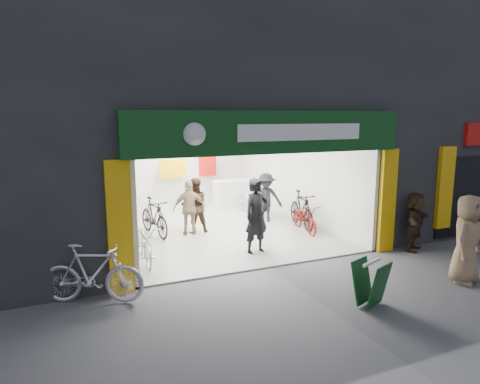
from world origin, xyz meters
TOP-DOWN VIEW (x-y plane):
  - ground at (0.00, 0.00)m, footprint 60.00×60.00m
  - building at (0.91, 4.99)m, footprint 17.00×10.27m
  - bike_left_front at (-2.50, 1.53)m, footprint 0.66×1.77m
  - bike_left_midfront at (-1.80, 3.69)m, footprint 0.83×1.87m
  - bike_left_midback at (-2.50, 4.81)m, footprint 0.76×1.82m
  - bike_left_back at (-2.50, 5.64)m, footprint 0.59×1.92m
  - bike_right_front at (2.50, 2.73)m, footprint 0.89×1.96m
  - bike_right_mid at (2.35, 2.28)m, footprint 0.79×1.67m
  - bike_right_back at (1.80, 4.87)m, footprint 0.88×2.06m
  - parked_bike at (-3.80, -0.30)m, footprint 1.93×1.26m
  - customer_a at (0.18, 1.08)m, footprint 0.78×0.60m
  - customer_b at (-0.65, 3.46)m, footprint 0.84×0.68m
  - customer_c at (1.80, 3.75)m, footprint 1.19×0.99m
  - customer_d at (-0.87, 3.26)m, footprint 1.00×0.56m
  - pedestrian_near at (3.30, -2.31)m, footprint 1.05×0.87m
  - pedestrian_far at (3.97, -0.30)m, footprint 1.40×1.14m
  - sandwich_board at (0.77, -2.43)m, footprint 0.68×0.69m

SIDE VIEW (x-z plane):
  - ground at x=0.00m, z-range 0.00..0.00m
  - bike_right_mid at x=2.35m, z-range 0.00..0.84m
  - sandwich_board at x=0.77m, z-range 0.04..0.86m
  - bike_left_front at x=-2.50m, z-range 0.00..0.92m
  - bike_left_midback at x=-2.50m, z-range 0.00..0.93m
  - bike_left_midfront at x=-1.80m, z-range 0.00..1.09m
  - parked_bike at x=-3.80m, z-range 0.00..1.13m
  - bike_right_front at x=2.50m, z-range 0.00..1.13m
  - bike_left_back at x=-2.50m, z-range 0.00..1.14m
  - bike_right_back at x=1.80m, z-range 0.00..1.20m
  - pedestrian_far at x=3.97m, z-range 0.00..1.50m
  - customer_d at x=-0.87m, z-range 0.00..1.60m
  - customer_c at x=1.80m, z-range 0.00..1.60m
  - customer_b at x=-0.65m, z-range 0.00..1.64m
  - pedestrian_near at x=3.30m, z-range 0.00..1.84m
  - customer_a at x=0.18m, z-range 0.00..1.90m
  - building at x=0.91m, z-range 0.31..8.31m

